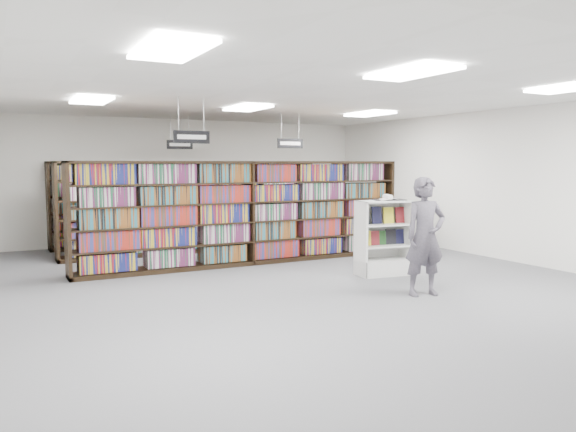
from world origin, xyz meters
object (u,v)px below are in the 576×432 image
endcap_display (382,249)px  shopper (425,237)px  bookshelf_row_near (248,213)px  open_book (388,198)px

endcap_display → shopper: size_ratio=0.75×
bookshelf_row_near → open_book: 2.90m
endcap_display → bookshelf_row_near: bearing=135.5°
bookshelf_row_near → open_book: bookshelf_row_near is taller
endcap_display → shopper: bearing=-97.1°
bookshelf_row_near → shopper: bearing=-71.2°
bookshelf_row_near → open_book: size_ratio=10.60×
bookshelf_row_near → shopper: (1.31, -3.84, -0.13)m
endcap_display → shopper: 1.74m
bookshelf_row_near → endcap_display: bearing=-52.0°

